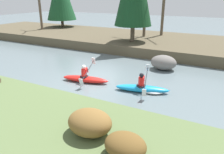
{
  "coord_description": "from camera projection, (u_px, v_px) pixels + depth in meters",
  "views": [
    {
      "loc": [
        6.46,
        -10.14,
        4.61
      ],
      "look_at": [
        1.4,
        -0.51,
        0.55
      ],
      "focal_mm": 35.0,
      "sensor_mm": 36.0,
      "label": 1
    }
  ],
  "objects": [
    {
      "name": "shrub_clump_second",
      "position": [
        125.0,
        145.0,
        5.67
      ],
      "size": [
        1.13,
        0.94,
        0.61
      ],
      "color": "brown",
      "rests_on": "riverbank_near"
    },
    {
      "name": "ground_plane",
      "position": [
        95.0,
        79.0,
        12.83
      ],
      "size": [
        90.0,
        90.0,
        0.0
      ],
      "primitive_type": "plane",
      "color": "slate"
    },
    {
      "name": "bare_tree_mid_downstream",
      "position": [
        164.0,
        3.0,
        21.28
      ],
      "size": [
        3.69,
        3.65,
        6.7
      ],
      "color": "brown",
      "rests_on": "riverbank_far"
    },
    {
      "name": "kayaker_middle",
      "position": [
        86.0,
        78.0,
        12.35
      ],
      "size": [
        2.79,
        2.06,
        1.2
      ],
      "rotation": [
        0.0,
        0.0,
        0.2
      ],
      "color": "red",
      "rests_on": "ground"
    },
    {
      "name": "kayaker_lead",
      "position": [
        144.0,
        88.0,
        11.08
      ],
      "size": [
        2.78,
        2.04,
        1.2
      ],
      "rotation": [
        0.0,
        0.0,
        0.26
      ],
      "color": "#1993D6",
      "rests_on": "ground"
    },
    {
      "name": "riverbank_near",
      "position": [
        7.0,
        123.0,
        7.81
      ],
      "size": [
        44.0,
        5.24,
        0.66
      ],
      "color": "#5B7042",
      "rests_on": "ground"
    },
    {
      "name": "bare_tree_mid_upstream",
      "position": [
        146.0,
        3.0,
        20.66
      ],
      "size": [
        3.66,
        3.61,
        6.64
      ],
      "color": "brown",
      "rests_on": "riverbank_far"
    },
    {
      "name": "shrub_clump_nearest",
      "position": [
        90.0,
        122.0,
        6.58
      ],
      "size": [
        1.39,
        1.16,
        0.75
      ],
      "color": "brown",
      "rests_on": "riverbank_near"
    },
    {
      "name": "bare_tree_upstream",
      "position": [
        40.0,
        8.0,
        25.27
      ],
      "size": [
        2.91,
        2.87,
        5.21
      ],
      "color": "brown",
      "rests_on": "riverbank_far"
    },
    {
      "name": "boulder_midstream",
      "position": [
        163.0,
        62.0,
        14.39
      ],
      "size": [
        1.7,
        1.33,
        0.96
      ],
      "color": "slate",
      "rests_on": "ground"
    },
    {
      "name": "riverbank_far",
      "position": [
        150.0,
        42.0,
        21.0
      ],
      "size": [
        44.0,
        9.06,
        0.82
      ],
      "color": "brown",
      "rests_on": "ground"
    }
  ]
}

